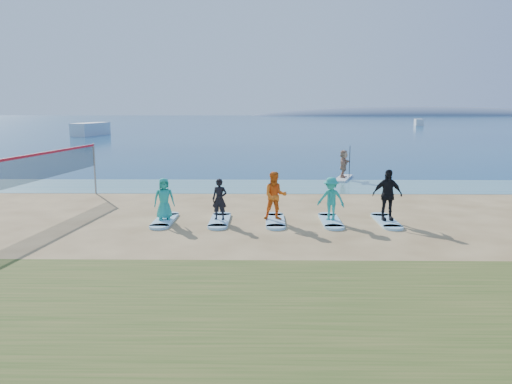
{
  "coord_description": "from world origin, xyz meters",
  "views": [
    {
      "loc": [
        0.02,
        -16.41,
        4.18
      ],
      "look_at": [
        -0.25,
        2.0,
        1.1
      ],
      "focal_mm": 35.0,
      "sensor_mm": 36.0,
      "label": 1
    }
  ],
  "objects_px": {
    "student_3": "(331,199)",
    "surfboard_4": "(386,221)",
    "surfboard_0": "(165,220)",
    "student_4": "(387,195)",
    "boat_offshore_a": "(91,135)",
    "volleyball_net": "(47,166)",
    "paddleboarder": "(344,164)",
    "surfboard_3": "(330,221)",
    "surfboard_2": "(275,221)",
    "boat_offshore_b": "(419,126)",
    "student_1": "(220,199)",
    "paddleboard": "(343,178)",
    "surfboard_1": "(220,220)",
    "student_0": "(164,199)",
    "student_2": "(275,196)"
  },
  "relations": [
    {
      "from": "surfboard_0",
      "to": "student_3",
      "type": "height_order",
      "value": "student_3"
    },
    {
      "from": "surfboard_2",
      "to": "student_4",
      "type": "bearing_deg",
      "value": 0.0
    },
    {
      "from": "student_3",
      "to": "student_4",
      "type": "relative_size",
      "value": 0.84
    },
    {
      "from": "student_2",
      "to": "student_3",
      "type": "relative_size",
      "value": 1.13
    },
    {
      "from": "student_1",
      "to": "surfboard_4",
      "type": "xyz_separation_m",
      "value": [
        6.22,
        0.0,
        -0.81
      ]
    },
    {
      "from": "surfboard_0",
      "to": "surfboard_4",
      "type": "height_order",
      "value": "same"
    },
    {
      "from": "boat_offshore_b",
      "to": "student_1",
      "type": "height_order",
      "value": "student_1"
    },
    {
      "from": "boat_offshore_a",
      "to": "surfboard_2",
      "type": "height_order",
      "value": "boat_offshore_a"
    },
    {
      "from": "student_1",
      "to": "student_0",
      "type": "bearing_deg",
      "value": -169.11
    },
    {
      "from": "surfboard_0",
      "to": "surfboard_3",
      "type": "distance_m",
      "value": 6.22
    },
    {
      "from": "paddleboard",
      "to": "surfboard_4",
      "type": "bearing_deg",
      "value": -72.99
    },
    {
      "from": "volleyball_net",
      "to": "paddleboard",
      "type": "relative_size",
      "value": 3.02
    },
    {
      "from": "boat_offshore_a",
      "to": "surfboard_4",
      "type": "relative_size",
      "value": 4.12
    },
    {
      "from": "boat_offshore_b",
      "to": "surfboard_3",
      "type": "bearing_deg",
      "value": -97.51
    },
    {
      "from": "surfboard_2",
      "to": "surfboard_4",
      "type": "bearing_deg",
      "value": 0.0
    },
    {
      "from": "volleyball_net",
      "to": "student_0",
      "type": "height_order",
      "value": "volleyball_net"
    },
    {
      "from": "paddleboard",
      "to": "student_2",
      "type": "height_order",
      "value": "student_2"
    },
    {
      "from": "paddleboarder",
      "to": "surfboard_2",
      "type": "distance_m",
      "value": 12.31
    },
    {
      "from": "student_3",
      "to": "surfboard_4",
      "type": "xyz_separation_m",
      "value": [
        2.07,
        0.0,
        -0.84
      ]
    },
    {
      "from": "surfboard_0",
      "to": "student_4",
      "type": "height_order",
      "value": "student_4"
    },
    {
      "from": "surfboard_3",
      "to": "student_3",
      "type": "height_order",
      "value": "student_3"
    },
    {
      "from": "surfboard_2",
      "to": "surfboard_3",
      "type": "distance_m",
      "value": 2.07
    },
    {
      "from": "boat_offshore_a",
      "to": "surfboard_3",
      "type": "height_order",
      "value": "boat_offshore_a"
    },
    {
      "from": "paddleboarder",
      "to": "surfboard_3",
      "type": "distance_m",
      "value": 11.73
    },
    {
      "from": "student_4",
      "to": "surfboard_4",
      "type": "bearing_deg",
      "value": 0.0
    },
    {
      "from": "student_4",
      "to": "surfboard_3",
      "type": "bearing_deg",
      "value": 176.44
    },
    {
      "from": "surfboard_3",
      "to": "student_0",
      "type": "bearing_deg",
      "value": 180.0
    },
    {
      "from": "surfboard_0",
      "to": "surfboard_4",
      "type": "bearing_deg",
      "value": 0.0
    },
    {
      "from": "paddleboard",
      "to": "student_2",
      "type": "relative_size",
      "value": 1.67
    },
    {
      "from": "paddleboard",
      "to": "boat_offshore_b",
      "type": "xyz_separation_m",
      "value": [
        34.58,
        98.26,
        -0.06
      ]
    },
    {
      "from": "paddleboarder",
      "to": "student_1",
      "type": "distance_m",
      "value": 13.15
    },
    {
      "from": "boat_offshore_b",
      "to": "surfboard_0",
      "type": "height_order",
      "value": "boat_offshore_b"
    },
    {
      "from": "volleyball_net",
      "to": "surfboard_3",
      "type": "distance_m",
      "value": 11.58
    },
    {
      "from": "student_2",
      "to": "student_3",
      "type": "xyz_separation_m",
      "value": [
        2.07,
        0.0,
        -0.1
      ]
    },
    {
      "from": "boat_offshore_a",
      "to": "surfboard_0",
      "type": "xyz_separation_m",
      "value": [
        23.71,
        -61.12,
        0.04
      ]
    },
    {
      "from": "surfboard_4",
      "to": "surfboard_1",
      "type": "bearing_deg",
      "value": 180.0
    },
    {
      "from": "surfboard_0",
      "to": "surfboard_3",
      "type": "relative_size",
      "value": 1.0
    },
    {
      "from": "boat_offshore_b",
      "to": "student_3",
      "type": "height_order",
      "value": "student_3"
    },
    {
      "from": "student_3",
      "to": "surfboard_4",
      "type": "relative_size",
      "value": 0.73
    },
    {
      "from": "paddleboard",
      "to": "surfboard_1",
      "type": "relative_size",
      "value": 1.36
    },
    {
      "from": "student_1",
      "to": "paddleboarder",
      "type": "bearing_deg",
      "value": 71.63
    },
    {
      "from": "surfboard_0",
      "to": "student_0",
      "type": "relative_size",
      "value": 1.41
    },
    {
      "from": "surfboard_0",
      "to": "student_4",
      "type": "relative_size",
      "value": 1.16
    },
    {
      "from": "paddleboarder",
      "to": "boat_offshore_a",
      "type": "relative_size",
      "value": 0.18
    },
    {
      "from": "paddleboarder",
      "to": "student_1",
      "type": "xyz_separation_m",
      "value": [
        -6.43,
        -11.47,
        -0.09
      ]
    },
    {
      "from": "paddleboard",
      "to": "surfboard_0",
      "type": "distance_m",
      "value": 14.28
    },
    {
      "from": "volleyball_net",
      "to": "student_4",
      "type": "distance_m",
      "value": 13.51
    },
    {
      "from": "surfboard_0",
      "to": "student_3",
      "type": "xyz_separation_m",
      "value": [
        6.22,
        0.0,
        0.84
      ]
    },
    {
      "from": "surfboard_1",
      "to": "student_2",
      "type": "relative_size",
      "value": 1.22
    },
    {
      "from": "surfboard_1",
      "to": "student_4",
      "type": "xyz_separation_m",
      "value": [
        6.22,
        0.0,
        0.99
      ]
    }
  ]
}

